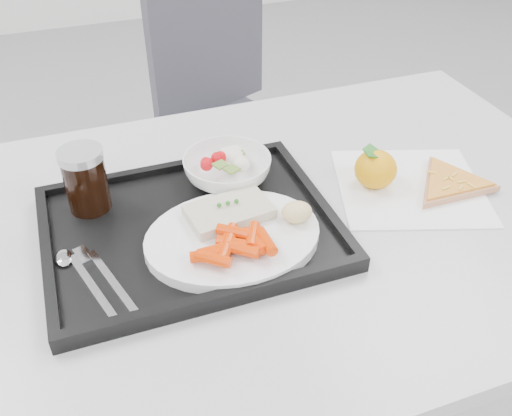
# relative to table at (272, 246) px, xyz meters

# --- Properties ---
(table) EXTENTS (1.20, 0.80, 0.75)m
(table) POSITION_rel_table_xyz_m (0.00, 0.00, 0.00)
(table) COLOR silver
(table) RESTS_ON ground
(chair) EXTENTS (0.55, 0.56, 0.93)m
(chair) POSITION_rel_table_xyz_m (0.15, 0.81, -0.15)
(chair) COLOR #3B3B43
(chair) RESTS_ON ground
(tray) EXTENTS (0.45, 0.35, 0.03)m
(tray) POSITION_rel_table_xyz_m (-0.14, 0.00, 0.08)
(tray) COLOR black
(tray) RESTS_ON table
(dinner_plate) EXTENTS (0.27, 0.27, 0.02)m
(dinner_plate) POSITION_rel_table_xyz_m (-0.09, -0.06, 0.09)
(dinner_plate) COLOR white
(dinner_plate) RESTS_ON tray
(fish_fillet) EXTENTS (0.14, 0.09, 0.02)m
(fish_fillet) POSITION_rel_table_xyz_m (-0.08, -0.02, 0.11)
(fish_fillet) COLOR beige
(fish_fillet) RESTS_ON dinner_plate
(bread_roll) EXTENTS (0.06, 0.05, 0.03)m
(bread_roll) POSITION_rel_table_xyz_m (0.01, -0.06, 0.12)
(bread_roll) COLOR tan
(bread_roll) RESTS_ON dinner_plate
(salad_bowl) EXTENTS (0.15, 0.15, 0.05)m
(salad_bowl) POSITION_rel_table_xyz_m (-0.05, 0.10, 0.11)
(salad_bowl) COLOR white
(salad_bowl) RESTS_ON tray
(cola_glass) EXTENTS (0.07, 0.07, 0.11)m
(cola_glass) POSITION_rel_table_xyz_m (-0.28, 0.11, 0.14)
(cola_glass) COLOR black
(cola_glass) RESTS_ON tray
(cutlery) EXTENTS (0.10, 0.17, 0.01)m
(cutlery) POSITION_rel_table_xyz_m (-0.31, -0.05, 0.08)
(cutlery) COLOR silver
(cutlery) RESTS_ON tray
(napkin) EXTENTS (0.31, 0.31, 0.00)m
(napkin) POSITION_rel_table_xyz_m (0.26, -0.01, 0.07)
(napkin) COLOR white
(napkin) RESTS_ON table
(tangerine) EXTENTS (0.08, 0.08, 0.07)m
(tangerine) POSITION_rel_table_xyz_m (0.20, 0.02, 0.10)
(tangerine) COLOR orange
(tangerine) RESTS_ON napkin
(pizza_slice) EXTENTS (0.25, 0.25, 0.02)m
(pizza_slice) POSITION_rel_table_xyz_m (0.32, -0.03, 0.08)
(pizza_slice) COLOR tan
(pizza_slice) RESTS_ON napkin
(carrot_pile) EXTENTS (0.12, 0.09, 0.02)m
(carrot_pile) POSITION_rel_table_xyz_m (-0.10, -0.10, 0.11)
(carrot_pile) COLOR red
(carrot_pile) RESTS_ON dinner_plate
(salad_contents) EXTENTS (0.09, 0.09, 0.03)m
(salad_contents) POSITION_rel_table_xyz_m (-0.04, 0.12, 0.12)
(salad_contents) COLOR red
(salad_contents) RESTS_ON salad_bowl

